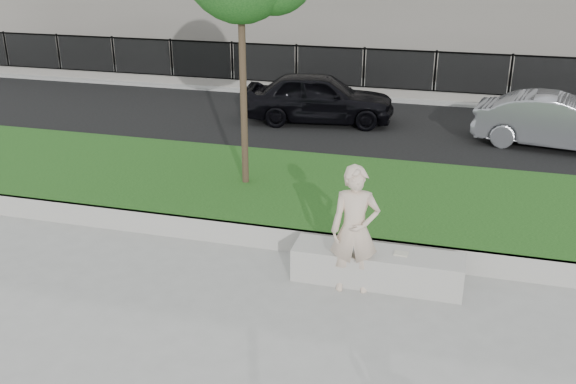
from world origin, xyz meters
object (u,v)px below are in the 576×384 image
(man, at_px, (355,230))
(car_silver, at_px, (558,122))
(book, at_px, (401,254))
(stone_bench, at_px, (377,267))
(car_dark, at_px, (319,97))

(man, relative_size, car_silver, 0.49)
(car_silver, bearing_deg, book, 168.41)
(stone_bench, bearing_deg, car_dark, 108.58)
(book, distance_m, car_silver, 8.16)
(car_dark, bearing_deg, book, -167.19)
(man, distance_m, book, 0.83)
(stone_bench, xyz_separation_m, book, (0.34, 0.01, 0.27))
(stone_bench, distance_m, book, 0.43)
(man, bearing_deg, car_silver, 54.99)
(book, height_order, car_dark, car_dark)
(man, distance_m, car_dark, 8.97)
(stone_bench, bearing_deg, man, -138.90)
(stone_bench, relative_size, car_silver, 0.65)
(stone_bench, relative_size, car_dark, 0.62)
(stone_bench, relative_size, book, 12.42)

